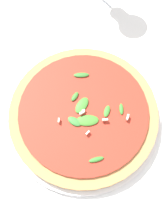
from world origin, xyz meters
TOP-DOWN VIEW (x-y plane):
  - ground_plane at (0.00, 0.00)m, footprint 6.00×6.00m
  - pizza_arugula_main at (0.00, 0.00)m, footprint 0.34×0.34m

SIDE VIEW (x-z plane):
  - ground_plane at x=0.00m, z-range 0.00..0.00m
  - pizza_arugula_main at x=0.00m, z-range -0.01..0.04m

